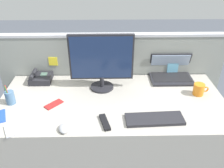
{
  "coord_description": "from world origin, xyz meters",
  "views": [
    {
      "loc": [
        -0.03,
        -1.59,
        1.82
      ],
      "look_at": [
        0.0,
        0.05,
        0.85
      ],
      "focal_mm": 38.37,
      "sensor_mm": 36.0,
      "label": 1
    }
  ],
  "objects_px": {
    "laptop": "(171,72)",
    "keyboard_main": "(155,119)",
    "desk_phone": "(40,78)",
    "coffee_mug": "(199,89)",
    "cell_phone_blue_case": "(1,116)",
    "pen_cup": "(10,97)",
    "tv_remote": "(105,122)",
    "computer_mouse_right_hand": "(63,129)",
    "cell_phone_red_case": "(54,104)",
    "cell_phone_silver_slab": "(10,131)",
    "desktop_monitor": "(101,60)"
  },
  "relations": [
    {
      "from": "computer_mouse_right_hand",
      "to": "cell_phone_red_case",
      "type": "bearing_deg",
      "value": 94.98
    },
    {
      "from": "desk_phone",
      "to": "tv_remote",
      "type": "relative_size",
      "value": 1.11
    },
    {
      "from": "desktop_monitor",
      "to": "keyboard_main",
      "type": "xyz_separation_m",
      "value": [
        0.38,
        -0.46,
        -0.25
      ]
    },
    {
      "from": "cell_phone_silver_slab",
      "to": "tv_remote",
      "type": "height_order",
      "value": "tv_remote"
    },
    {
      "from": "laptop",
      "to": "tv_remote",
      "type": "bearing_deg",
      "value": -132.81
    },
    {
      "from": "computer_mouse_right_hand",
      "to": "coffee_mug",
      "type": "relative_size",
      "value": 0.79
    },
    {
      "from": "computer_mouse_right_hand",
      "to": "cell_phone_blue_case",
      "type": "bearing_deg",
      "value": 144.82
    },
    {
      "from": "cell_phone_silver_slab",
      "to": "pen_cup",
      "type": "bearing_deg",
      "value": 79.21
    },
    {
      "from": "tv_remote",
      "to": "desk_phone",
      "type": "bearing_deg",
      "value": 119.07
    },
    {
      "from": "desk_phone",
      "to": "coffee_mug",
      "type": "height_order",
      "value": "coffee_mug"
    },
    {
      "from": "desk_phone",
      "to": "coffee_mug",
      "type": "relative_size",
      "value": 1.49
    },
    {
      "from": "laptop",
      "to": "desktop_monitor",
      "type": "bearing_deg",
      "value": -165.18
    },
    {
      "from": "cell_phone_silver_slab",
      "to": "cell_phone_red_case",
      "type": "bearing_deg",
      "value": 23.66
    },
    {
      "from": "pen_cup",
      "to": "cell_phone_blue_case",
      "type": "distance_m",
      "value": 0.18
    },
    {
      "from": "desk_phone",
      "to": "cell_phone_blue_case",
      "type": "height_order",
      "value": "desk_phone"
    },
    {
      "from": "laptop",
      "to": "cell_phone_blue_case",
      "type": "relative_size",
      "value": 2.46
    },
    {
      "from": "cell_phone_blue_case",
      "to": "tv_remote",
      "type": "bearing_deg",
      "value": -28.39
    },
    {
      "from": "laptop",
      "to": "cell_phone_red_case",
      "type": "bearing_deg",
      "value": -157.09
    },
    {
      "from": "keyboard_main",
      "to": "cell_phone_blue_case",
      "type": "relative_size",
      "value": 2.68
    },
    {
      "from": "tv_remote",
      "to": "coffee_mug",
      "type": "xyz_separation_m",
      "value": [
        0.78,
        0.36,
        0.04
      ]
    },
    {
      "from": "cell_phone_silver_slab",
      "to": "coffee_mug",
      "type": "bearing_deg",
      "value": -11.2
    },
    {
      "from": "desk_phone",
      "to": "keyboard_main",
      "type": "bearing_deg",
      "value": -31.67
    },
    {
      "from": "computer_mouse_right_hand",
      "to": "pen_cup",
      "type": "height_order",
      "value": "pen_cup"
    },
    {
      "from": "computer_mouse_right_hand",
      "to": "cell_phone_blue_case",
      "type": "xyz_separation_m",
      "value": [
        -0.48,
        0.16,
        -0.01
      ]
    },
    {
      "from": "pen_cup",
      "to": "cell_phone_red_case",
      "type": "relative_size",
      "value": 1.18
    },
    {
      "from": "cell_phone_silver_slab",
      "to": "cell_phone_blue_case",
      "type": "height_order",
      "value": "same"
    },
    {
      "from": "desktop_monitor",
      "to": "keyboard_main",
      "type": "height_order",
      "value": "desktop_monitor"
    },
    {
      "from": "laptop",
      "to": "pen_cup",
      "type": "distance_m",
      "value": 1.41
    },
    {
      "from": "desktop_monitor",
      "to": "computer_mouse_right_hand",
      "type": "xyz_separation_m",
      "value": [
        -0.25,
        -0.56,
        -0.24
      ]
    },
    {
      "from": "desktop_monitor",
      "to": "tv_remote",
      "type": "bearing_deg",
      "value": -86.78
    },
    {
      "from": "desktop_monitor",
      "to": "pen_cup",
      "type": "height_order",
      "value": "desktop_monitor"
    },
    {
      "from": "coffee_mug",
      "to": "laptop",
      "type": "bearing_deg",
      "value": 119.34
    },
    {
      "from": "desktop_monitor",
      "to": "coffee_mug",
      "type": "xyz_separation_m",
      "value": [
        0.8,
        -0.13,
        -0.21
      ]
    },
    {
      "from": "laptop",
      "to": "tv_remote",
      "type": "distance_m",
      "value": 0.9
    },
    {
      "from": "laptop",
      "to": "coffee_mug",
      "type": "relative_size",
      "value": 2.98
    },
    {
      "from": "keyboard_main",
      "to": "cell_phone_red_case",
      "type": "distance_m",
      "value": 0.78
    },
    {
      "from": "computer_mouse_right_hand",
      "to": "desk_phone",
      "type": "bearing_deg",
      "value": 97.66
    },
    {
      "from": "keyboard_main",
      "to": "computer_mouse_right_hand",
      "type": "xyz_separation_m",
      "value": [
        -0.63,
        -0.09,
        0.01
      ]
    },
    {
      "from": "keyboard_main",
      "to": "cell_phone_silver_slab",
      "type": "relative_size",
      "value": 3.19
    },
    {
      "from": "keyboard_main",
      "to": "cell_phone_red_case",
      "type": "height_order",
      "value": "keyboard_main"
    },
    {
      "from": "cell_phone_red_case",
      "to": "keyboard_main",
      "type": "bearing_deg",
      "value": 27.49
    },
    {
      "from": "keyboard_main",
      "to": "cell_phone_blue_case",
      "type": "distance_m",
      "value": 1.11
    },
    {
      "from": "laptop",
      "to": "keyboard_main",
      "type": "height_order",
      "value": "laptop"
    },
    {
      "from": "pen_cup",
      "to": "cell_phone_red_case",
      "type": "bearing_deg",
      "value": -4.82
    },
    {
      "from": "desk_phone",
      "to": "cell_phone_blue_case",
      "type": "relative_size",
      "value": 1.23
    },
    {
      "from": "laptop",
      "to": "computer_mouse_right_hand",
      "type": "distance_m",
      "value": 1.15
    },
    {
      "from": "cell_phone_red_case",
      "to": "computer_mouse_right_hand",
      "type": "bearing_deg",
      "value": -25.33
    },
    {
      "from": "desk_phone",
      "to": "cell_phone_red_case",
      "type": "distance_m",
      "value": 0.42
    },
    {
      "from": "computer_mouse_right_hand",
      "to": "coffee_mug",
      "type": "distance_m",
      "value": 1.14
    },
    {
      "from": "laptop",
      "to": "pen_cup",
      "type": "xyz_separation_m",
      "value": [
        -1.35,
        -0.4,
        0.0
      ]
    }
  ]
}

